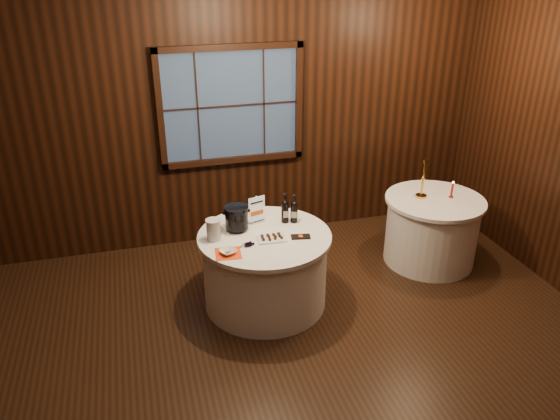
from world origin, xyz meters
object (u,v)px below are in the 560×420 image
object	(u,v)px
red_candle	(452,191)
chocolate_plate	(272,238)
side_table	(431,230)
sign_stand	(256,214)
chocolate_box	(301,237)
cracker_bowl	(228,252)
port_bottle_left	(285,210)
port_bottle_right	(294,210)
main_table	(265,269)
glass_pitcher	(214,229)
brass_candlestick	(423,184)
grape_bunch	(249,244)
ice_bucket	(237,218)

from	to	relation	value
red_candle	chocolate_plate	bearing A→B (deg)	-169.77
red_candle	side_table	bearing A→B (deg)	172.09
sign_stand	chocolate_box	bearing A→B (deg)	-68.29
sign_stand	cracker_bowl	xyz separation A→B (m)	(-0.39, -0.53, -0.08)
cracker_bowl	red_candle	distance (m)	2.63
port_bottle_left	port_bottle_right	distance (m)	0.09
main_table	chocolate_box	size ratio (longest dim) A/B	7.11
glass_pitcher	cracker_bowl	distance (m)	0.32
brass_candlestick	red_candle	size ratio (longest dim) A/B	2.25
side_table	cracker_bowl	size ratio (longest dim) A/B	7.61
chocolate_plate	main_table	bearing A→B (deg)	110.36
glass_pitcher	red_candle	size ratio (longest dim) A/B	1.05
port_bottle_left	grape_bunch	xyz separation A→B (m)	(-0.45, -0.38, -0.12)
ice_bucket	grape_bunch	size ratio (longest dim) A/B	1.54
side_table	chocolate_box	size ratio (longest dim) A/B	6.00
side_table	brass_candlestick	size ratio (longest dim) A/B	2.49
sign_stand	glass_pitcher	bearing A→B (deg)	-170.07
chocolate_plate	side_table	bearing A→B (deg)	11.80
grape_bunch	red_candle	distance (m)	2.41
red_candle	sign_stand	bearing A→B (deg)	-179.83
chocolate_box	side_table	bearing A→B (deg)	26.20
cracker_bowl	brass_candlestick	bearing A→B (deg)	15.98
main_table	chocolate_plate	distance (m)	0.41
main_table	brass_candlestick	xyz separation A→B (m)	(1.87, 0.39, 0.54)
chocolate_box	red_candle	distance (m)	1.91
port_bottle_left	glass_pitcher	size ratio (longest dim) A/B	1.51
sign_stand	chocolate_box	world-z (taller)	sign_stand
grape_bunch	brass_candlestick	world-z (taller)	brass_candlestick
port_bottle_left	port_bottle_right	size ratio (longest dim) A/B	1.05
ice_bucket	brass_candlestick	xyz separation A→B (m)	(2.10, 0.22, 0.03)
ice_bucket	chocolate_box	size ratio (longest dim) A/B	1.35
chocolate_plate	chocolate_box	distance (m)	0.28
sign_stand	chocolate_box	distance (m)	0.54
side_table	main_table	bearing A→B (deg)	-171.47
cracker_bowl	chocolate_plate	bearing A→B (deg)	19.17
chocolate_plate	chocolate_box	bearing A→B (deg)	-7.77
side_table	port_bottle_right	world-z (taller)	port_bottle_right
sign_stand	main_table	bearing A→B (deg)	-103.81
side_table	port_bottle_right	distance (m)	1.73
main_table	chocolate_plate	world-z (taller)	chocolate_plate
grape_bunch	glass_pitcher	bearing A→B (deg)	142.84
chocolate_plate	cracker_bowl	bearing A→B (deg)	-160.83
brass_candlestick	red_candle	world-z (taller)	brass_candlestick
glass_pitcher	red_candle	bearing A→B (deg)	29.17
chocolate_box	brass_candlestick	distance (m)	1.65
port_bottle_right	brass_candlestick	world-z (taller)	brass_candlestick
port_bottle_left	cracker_bowl	xyz separation A→B (m)	(-0.66, -0.47, -0.11)
main_table	port_bottle_right	xyz separation A→B (m)	(0.35, 0.18, 0.51)
ice_bucket	chocolate_box	distance (m)	0.64
main_table	cracker_bowl	xyz separation A→B (m)	(-0.40, -0.26, 0.40)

